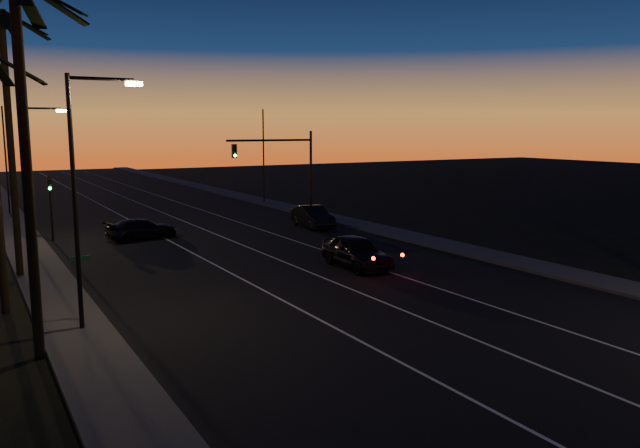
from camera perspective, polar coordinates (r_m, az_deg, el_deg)
road at (r=36.43m, az=-6.22°, el=-2.67°), size 20.00×170.00×0.01m
sidewalk_left at (r=33.61m, az=-24.01°, el=-4.21°), size 2.40×170.00×0.16m
sidewalk_right at (r=42.10m, az=7.86°, el=-1.05°), size 2.40×170.00×0.16m
lane_stripe_left at (r=35.35m, az=-10.68°, el=-3.10°), size 0.12×160.00×0.01m
lane_stripe_mid at (r=36.62m, az=-5.51°, el=-2.58°), size 0.12×160.00×0.01m
lane_stripe_right at (r=38.18m, az=-0.72°, el=-2.07°), size 0.12×160.00×0.01m
palm_near at (r=20.78m, az=-25.44°, el=7.65°), size 4.25×4.16×11.53m
palm_far at (r=32.78m, az=-26.58°, el=8.60°), size 4.25×4.16×12.53m
streetlight_left_near at (r=23.07m, az=-20.88°, el=3.58°), size 2.55×0.26×9.00m
streetlight_left_far at (r=40.93m, az=-24.95°, el=4.96°), size 2.55×0.26×8.50m
street_sign at (r=24.60m, az=-21.02°, el=-4.80°), size 0.70×0.06×2.60m
signal_mast at (r=47.86m, az=-3.33°, el=5.85°), size 7.10×0.41×7.00m
signal_post at (r=43.18m, az=-23.44°, el=2.32°), size 0.28×0.37×4.20m
far_pole_left at (r=57.87m, az=-26.79°, el=5.14°), size 0.14×0.14×9.00m
far_pole_right at (r=60.35m, az=-5.19°, el=6.14°), size 0.14×0.14×9.00m
lead_car at (r=32.41m, az=3.34°, el=-2.54°), size 2.14×5.51×1.67m
right_car at (r=45.54m, az=-0.70°, el=0.68°), size 2.12×4.91×1.57m
cross_car at (r=42.25m, az=-15.98°, el=-0.44°), size 4.90×2.66×1.35m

